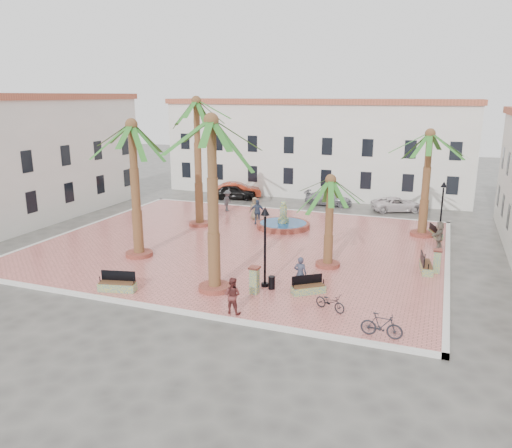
{
  "coord_description": "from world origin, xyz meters",
  "views": [
    {
      "loc": [
        12.3,
        -29.82,
        9.86
      ],
      "look_at": [
        1.0,
        0.0,
        1.6
      ],
      "focal_mm": 35.0,
      "sensor_mm": 36.0,
      "label": 1
    }
  ],
  "objects_px": {
    "bollard_e": "(437,261)",
    "pedestrian_north": "(227,201)",
    "bench_e": "(426,267)",
    "bollard_n": "(256,207)",
    "bicycle_a": "(330,302)",
    "car_red": "(238,190)",
    "car_white": "(397,204)",
    "litter_bin": "(272,283)",
    "pedestrian_fountain_b": "(257,212)",
    "fountain": "(283,224)",
    "pedestrian_east": "(439,235)",
    "car_black": "(234,192)",
    "bicycle_b": "(382,325)",
    "palm_sw": "(132,140)",
    "lamppost_s": "(265,233)",
    "bench_se": "(308,288)",
    "palm_s": "(212,140)",
    "pedestrian_fountain_a": "(255,208)",
    "car_silver": "(328,198)",
    "bench_ne": "(435,233)",
    "bollard_se": "(254,280)",
    "cyclist_b": "(232,295)",
    "palm_e": "(330,192)",
    "cyclist_a": "(300,274)",
    "palm_ne": "(429,146)",
    "lamppost_e": "(442,200)"
  },
  "relations": [
    {
      "from": "bollard_e",
      "to": "pedestrian_north",
      "type": "bearing_deg",
      "value": 150.0
    },
    {
      "from": "bench_e",
      "to": "bollard_n",
      "type": "bearing_deg",
      "value": 47.69
    },
    {
      "from": "bicycle_a",
      "to": "car_red",
      "type": "height_order",
      "value": "car_red"
    },
    {
      "from": "car_white",
      "to": "litter_bin",
      "type": "bearing_deg",
      "value": 143.86
    },
    {
      "from": "bench_e",
      "to": "pedestrian_fountain_b",
      "type": "relative_size",
      "value": 1.03
    },
    {
      "from": "fountain",
      "to": "car_white",
      "type": "bearing_deg",
      "value": 51.63
    },
    {
      "from": "pedestrian_north",
      "to": "pedestrian_east",
      "type": "distance_m",
      "value": 17.97
    },
    {
      "from": "pedestrian_north",
      "to": "car_black",
      "type": "relative_size",
      "value": 0.43
    },
    {
      "from": "bicycle_b",
      "to": "pedestrian_fountain_b",
      "type": "xyz_separation_m",
      "value": [
        -11.4,
        15.74,
        0.44
      ]
    },
    {
      "from": "bench_e",
      "to": "palm_sw",
      "type": "bearing_deg",
      "value": 92.86
    },
    {
      "from": "lamppost_s",
      "to": "bicycle_b",
      "type": "xyz_separation_m",
      "value": [
        6.42,
        -3.64,
        -2.36
      ]
    },
    {
      "from": "palm_sw",
      "to": "car_white",
      "type": "bearing_deg",
      "value": 54.14
    },
    {
      "from": "bench_se",
      "to": "bicycle_a",
      "type": "height_order",
      "value": "bench_se"
    },
    {
      "from": "palm_s",
      "to": "litter_bin",
      "type": "height_order",
      "value": "palm_s"
    },
    {
      "from": "palm_sw",
      "to": "pedestrian_fountain_a",
      "type": "height_order",
      "value": "palm_sw"
    },
    {
      "from": "fountain",
      "to": "bollard_n",
      "type": "relative_size",
      "value": 2.88
    },
    {
      "from": "car_black",
      "to": "car_silver",
      "type": "distance_m",
      "value": 9.23
    },
    {
      "from": "car_white",
      "to": "pedestrian_fountain_a",
      "type": "bearing_deg",
      "value": 102.03
    },
    {
      "from": "bicycle_a",
      "to": "pedestrian_north",
      "type": "distance_m",
      "value": 21.36
    },
    {
      "from": "car_red",
      "to": "car_silver",
      "type": "xyz_separation_m",
      "value": [
        9.18,
        -0.21,
        -0.13
      ]
    },
    {
      "from": "bicycle_b",
      "to": "fountain",
      "type": "bearing_deg",
      "value": 34.17
    },
    {
      "from": "lamppost_s",
      "to": "pedestrian_fountain_b",
      "type": "height_order",
      "value": "lamppost_s"
    },
    {
      "from": "pedestrian_north",
      "to": "pedestrian_east",
      "type": "bearing_deg",
      "value": -102.68
    },
    {
      "from": "litter_bin",
      "to": "pedestrian_fountain_a",
      "type": "bearing_deg",
      "value": 114.26
    },
    {
      "from": "bench_ne",
      "to": "bollard_se",
      "type": "bearing_deg",
      "value": 129.1
    },
    {
      "from": "cyclist_b",
      "to": "bicycle_b",
      "type": "bearing_deg",
      "value": -177.01
    },
    {
      "from": "palm_e",
      "to": "car_red",
      "type": "height_order",
      "value": "palm_e"
    },
    {
      "from": "bench_ne",
      "to": "car_black",
      "type": "xyz_separation_m",
      "value": [
        -18.78,
        7.71,
        0.33
      ]
    },
    {
      "from": "bicycle_a",
      "to": "fountain",
      "type": "bearing_deg",
      "value": 48.65
    },
    {
      "from": "bollard_se",
      "to": "pedestrian_fountain_a",
      "type": "bearing_deg",
      "value": 110.83
    },
    {
      "from": "cyclist_a",
      "to": "car_red",
      "type": "relative_size",
      "value": 0.39
    },
    {
      "from": "bench_e",
      "to": "car_red",
      "type": "xyz_separation_m",
      "value": [
        -18.44,
        16.32,
        0.32
      ]
    },
    {
      "from": "pedestrian_east",
      "to": "palm_ne",
      "type": "bearing_deg",
      "value": -140.31
    },
    {
      "from": "palm_e",
      "to": "bollard_e",
      "type": "bearing_deg",
      "value": 10.02
    },
    {
      "from": "pedestrian_fountain_a",
      "to": "car_silver",
      "type": "distance_m",
      "value": 9.17
    },
    {
      "from": "lamppost_s",
      "to": "car_red",
      "type": "relative_size",
      "value": 0.93
    },
    {
      "from": "fountain",
      "to": "pedestrian_east",
      "type": "relative_size",
      "value": 2.23
    },
    {
      "from": "cyclist_b",
      "to": "pedestrian_fountain_b",
      "type": "bearing_deg",
      "value": -70.33
    },
    {
      "from": "palm_s",
      "to": "pedestrian_fountain_b",
      "type": "bearing_deg",
      "value": 101.51
    },
    {
      "from": "cyclist_a",
      "to": "pedestrian_north",
      "type": "relative_size",
      "value": 0.99
    },
    {
      "from": "bollard_e",
      "to": "car_black",
      "type": "xyz_separation_m",
      "value": [
        -19.04,
        15.53,
        -0.13
      ]
    },
    {
      "from": "pedestrian_east",
      "to": "car_silver",
      "type": "bearing_deg",
      "value": -121.68
    },
    {
      "from": "palm_e",
      "to": "palm_ne",
      "type": "xyz_separation_m",
      "value": [
        4.81,
        8.86,
        1.92
      ]
    },
    {
      "from": "palm_ne",
      "to": "bollard_n",
      "type": "relative_size",
      "value": 5.42
    },
    {
      "from": "lamppost_e",
      "to": "pedestrian_fountain_b",
      "type": "distance_m",
      "value": 13.48
    },
    {
      "from": "bollard_se",
      "to": "pedestrian_fountain_a",
      "type": "distance_m",
      "value": 15.43
    },
    {
      "from": "cyclist_b",
      "to": "palm_sw",
      "type": "bearing_deg",
      "value": -29.91
    },
    {
      "from": "cyclist_a",
      "to": "bicycle_a",
      "type": "xyz_separation_m",
      "value": [
        1.98,
        -1.88,
        -0.48
      ]
    },
    {
      "from": "bench_se",
      "to": "pedestrian_east",
      "type": "height_order",
      "value": "pedestrian_east"
    },
    {
      "from": "bollard_se",
      "to": "bicycle_a",
      "type": "relative_size",
      "value": 0.89
    }
  ]
}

